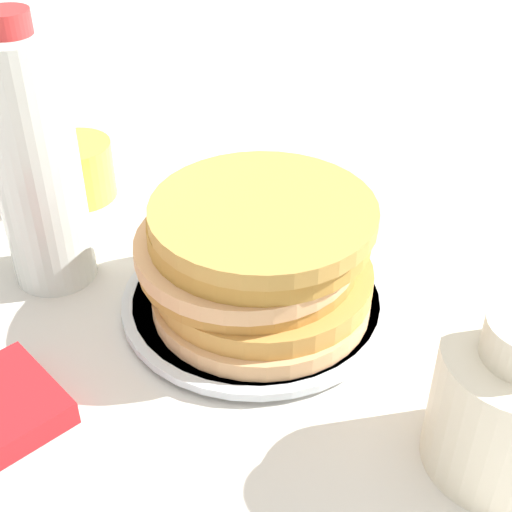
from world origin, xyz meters
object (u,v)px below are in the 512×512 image
Objects in this scene: water_bottle_near at (36,164)px; cream_jug at (510,405)px; plate at (256,300)px; pancake_stack at (258,253)px; juice_glass at (77,170)px.

cream_jug is at bearing 79.44° from water_bottle_near.
pancake_stack is at bearing 81.74° from plate.
plate is at bearing -114.00° from cream_jug.
water_bottle_near is (-0.07, -0.40, 0.06)m from cream_jug.
juice_glass reaches higher than plate.
water_bottle_near reaches higher than juice_glass.
cream_jug is 0.51× the size of water_bottle_near.
plate is at bearing -98.26° from pancake_stack.
plate is 0.22m from water_bottle_near.
cream_jug is (0.20, 0.45, 0.02)m from juice_glass.
pancake_stack is 0.27m from juice_glass.
juice_glass is 0.32× the size of water_bottle_near.
water_bottle_near is at bearing -100.56° from cream_jug.
juice_glass is 0.49m from cream_jug.
water_bottle_near is (0.02, -0.19, 0.11)m from plate.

